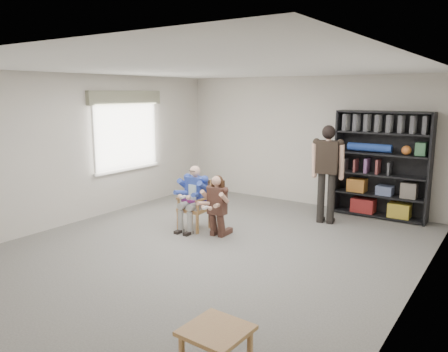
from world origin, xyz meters
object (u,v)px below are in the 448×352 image
Objects in this scene: seated_man at (194,198)px; bookshelf at (381,165)px; kneeling_woman at (216,206)px; armchair at (194,205)px; side_table at (216,348)px; standing_man at (327,175)px.

bookshelf is at bearing 44.17° from seated_man.
bookshelf reaches higher than seated_man.
bookshelf reaches higher than kneeling_woman.
armchair is 0.43× the size of bookshelf.
seated_man is (-0.00, 0.00, 0.14)m from armchair.
bookshelf is (2.54, 2.71, 0.46)m from seated_man.
kneeling_woman is 3.66m from side_table.
standing_man is at bearing 100.32° from side_table.
seated_man reaches higher than side_table.
bookshelf reaches higher than armchair.
armchair is at bearing -144.74° from standing_man.
bookshelf is 3.84× the size of side_table.
armchair is 3.76m from bookshelf.
seated_man is 0.64× the size of standing_man.
kneeling_woman is 2.25m from standing_man.
bookshelf is at bearing 52.61° from kneeling_woman.
side_table is (2.11, -2.97, -0.35)m from kneeling_woman.
armchair is 0.49× the size of standing_man.
armchair is at bearing 165.67° from kneeling_woman.
standing_man reaches higher than kneeling_woman.
side_table is (2.69, -3.09, -0.40)m from seated_man.
armchair is 2.55m from standing_man.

